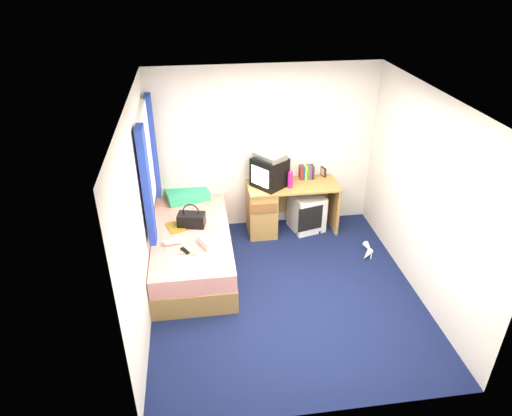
{
  "coord_description": "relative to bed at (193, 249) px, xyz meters",
  "views": [
    {
      "loc": [
        -0.96,
        -4.29,
        3.67
      ],
      "look_at": [
        -0.26,
        0.7,
        0.82
      ],
      "focal_mm": 32.0,
      "sensor_mm": 36.0,
      "label": 1
    }
  ],
  "objects": [
    {
      "name": "storage_cube",
      "position": [
        1.7,
        0.72,
        0.01
      ],
      "size": [
        0.54,
        0.54,
        0.56
      ],
      "primitive_type": "cube",
      "rotation": [
        0.0,
        0.0,
        0.25
      ],
      "color": "white",
      "rests_on": "ground"
    },
    {
      "name": "remote_control",
      "position": [
        -0.08,
        -0.44,
        0.28
      ],
      "size": [
        0.12,
        0.16,
        0.02
      ],
      "primitive_type": "cube",
      "rotation": [
        0.0,
        0.0,
        0.51
      ],
      "color": "black",
      "rests_on": "bed"
    },
    {
      "name": "ground",
      "position": [
        1.1,
        -0.7,
        -0.27
      ],
      "size": [
        3.4,
        3.4,
        0.0
      ],
      "primitive_type": "plane",
      "color": "#0C1438",
      "rests_on": "ground"
    },
    {
      "name": "desk",
      "position": [
        1.2,
        0.74,
        0.14
      ],
      "size": [
        1.3,
        0.55,
        0.75
      ],
      "color": "#A98346",
      "rests_on": "ground"
    },
    {
      "name": "aerosol_can",
      "position": [
        1.33,
        0.75,
        0.58
      ],
      "size": [
        0.05,
        0.05,
        0.19
      ],
      "primitive_type": "cylinder",
      "rotation": [
        0.0,
        0.0,
        0.04
      ],
      "color": "white",
      "rests_on": "desk"
    },
    {
      "name": "towel",
      "position": [
        0.28,
        -0.32,
        0.32
      ],
      "size": [
        0.39,
        0.36,
        0.1
      ],
      "primitive_type": "cube",
      "rotation": [
        0.0,
        0.0,
        0.4
      ],
      "color": "silver",
      "rests_on": "bed"
    },
    {
      "name": "picture_frame",
      "position": [
        1.97,
        0.94,
        0.55
      ],
      "size": [
        0.06,
        0.12,
        0.14
      ],
      "primitive_type": "cube",
      "rotation": [
        0.0,
        0.0,
        0.32
      ],
      "color": "black",
      "rests_on": "desk"
    },
    {
      "name": "bed",
      "position": [
        0.0,
        0.0,
        0.0
      ],
      "size": [
        1.01,
        2.0,
        0.54
      ],
      "color": "#A98346",
      "rests_on": "ground"
    },
    {
      "name": "window_assembly",
      "position": [
        -0.45,
        0.2,
        1.15
      ],
      "size": [
        0.11,
        1.42,
        1.4
      ],
      "color": "silver",
      "rests_on": "room_shell"
    },
    {
      "name": "pillow",
      "position": [
        -0.03,
        0.89,
        0.34
      ],
      "size": [
        0.66,
        0.5,
        0.13
      ],
      "primitive_type": "cube",
      "rotation": [
        0.0,
        0.0,
        0.24
      ],
      "color": "teal",
      "rests_on": "bed"
    },
    {
      "name": "magazine",
      "position": [
        -0.19,
        0.13,
        0.28
      ],
      "size": [
        0.28,
        0.33,
        0.01
      ],
      "primitive_type": "cube",
      "rotation": [
        0.0,
        0.0,
        0.29
      ],
      "color": "yellow",
      "rests_on": "bed"
    },
    {
      "name": "pink_water_bottle",
      "position": [
        1.41,
        0.64,
        0.6
      ],
      "size": [
        0.08,
        0.08,
        0.23
      ],
      "primitive_type": "cylinder",
      "rotation": [
        0.0,
        0.0,
        -0.07
      ],
      "color": "#C61C79",
      "rests_on": "desk"
    },
    {
      "name": "crt_tv",
      "position": [
        1.13,
        0.74,
        0.69
      ],
      "size": [
        0.56,
        0.57,
        0.42
      ],
      "rotation": [
        0.0,
        0.0,
        -0.91
      ],
      "color": "black",
      "rests_on": "desk"
    },
    {
      "name": "white_heels",
      "position": [
        2.4,
        -0.06,
        -0.23
      ],
      "size": [
        0.24,
        0.38,
        0.09
      ],
      "color": "silver",
      "rests_on": "ground"
    },
    {
      "name": "vcr",
      "position": [
        1.14,
        0.74,
        0.94
      ],
      "size": [
        0.47,
        0.49,
        0.08
      ],
      "primitive_type": "cube",
      "rotation": [
        0.0,
        0.0,
        -0.94
      ],
      "color": "#AEAEB1",
      "rests_on": "crt_tv"
    },
    {
      "name": "colour_swatch_fan",
      "position": [
        -0.05,
        -0.49,
        0.28
      ],
      "size": [
        0.23,
        0.12,
        0.01
      ],
      "primitive_type": "cube",
      "rotation": [
        0.0,
        0.0,
        -0.27
      ],
      "color": "orange",
      "rests_on": "bed"
    },
    {
      "name": "book_row",
      "position": [
        1.71,
        0.9,
        0.58
      ],
      "size": [
        0.2,
        0.13,
        0.2
      ],
      "color": "maroon",
      "rests_on": "desk"
    },
    {
      "name": "room_shell",
      "position": [
        1.1,
        -0.7,
        1.18
      ],
      "size": [
        3.4,
        3.4,
        3.4
      ],
      "color": "white",
      "rests_on": "ground"
    },
    {
      "name": "handbag",
      "position": [
        0.01,
        0.15,
        0.37
      ],
      "size": [
        0.38,
        0.26,
        0.32
      ],
      "rotation": [
        0.0,
        0.0,
        -0.2
      ],
      "color": "black",
      "rests_on": "bed"
    },
    {
      "name": "water_bottle",
      "position": [
        -0.23,
        -0.26,
        0.31
      ],
      "size": [
        0.21,
        0.1,
        0.07
      ],
      "primitive_type": "cylinder",
      "rotation": [
        0.0,
        1.57,
        0.16
      ],
      "color": "silver",
      "rests_on": "bed"
    }
  ]
}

